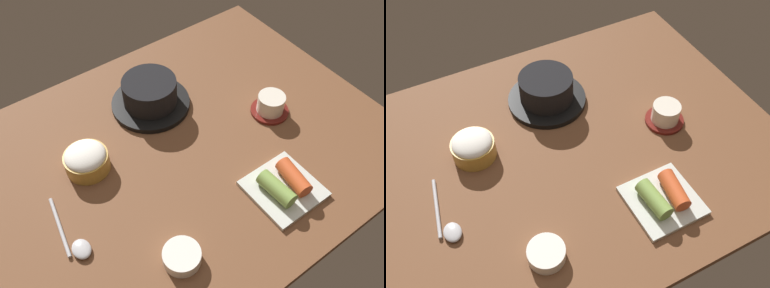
% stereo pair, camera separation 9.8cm
% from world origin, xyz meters
% --- Properties ---
extents(dining_table, '(1.00, 0.76, 0.02)m').
position_xyz_m(dining_table, '(0.00, 0.00, 0.01)').
color(dining_table, brown).
rests_on(dining_table, ground).
extents(stone_pot, '(0.20, 0.20, 0.08)m').
position_xyz_m(stone_pot, '(0.03, 0.17, 0.06)').
color(stone_pot, black).
rests_on(stone_pot, dining_table).
extents(rice_bowl, '(0.10, 0.10, 0.06)m').
position_xyz_m(rice_bowl, '(-0.19, 0.08, 0.05)').
color(rice_bowl, '#B78C38').
rests_on(rice_bowl, dining_table).
extents(tea_cup_with_saucer, '(0.09, 0.09, 0.05)m').
position_xyz_m(tea_cup_with_saucer, '(0.25, -0.03, 0.04)').
color(tea_cup_with_saucer, maroon).
rests_on(tea_cup_with_saucer, dining_table).
extents(kimchi_plate, '(0.14, 0.14, 0.05)m').
position_xyz_m(kimchi_plate, '(0.12, -0.22, 0.04)').
color(kimchi_plate, silver).
rests_on(kimchi_plate, dining_table).
extents(side_bowl_near, '(0.08, 0.08, 0.03)m').
position_xyz_m(side_bowl_near, '(-0.15, -0.22, 0.04)').
color(side_bowl_near, white).
rests_on(side_bowl_near, dining_table).
extents(spoon, '(0.05, 0.17, 0.01)m').
position_xyz_m(spoon, '(-0.30, -0.07, 0.03)').
color(spoon, '#B7B7BC').
rests_on(spoon, dining_table).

